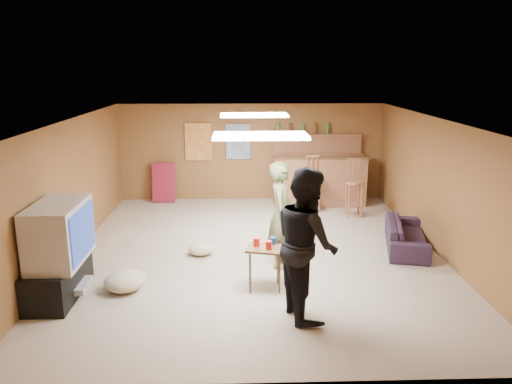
{
  "coord_description": "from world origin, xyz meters",
  "views": [
    {
      "loc": [
        -0.27,
        -7.79,
        3.05
      ],
      "look_at": [
        0.0,
        0.2,
        1.0
      ],
      "focal_mm": 35.0,
      "sensor_mm": 36.0,
      "label": 1
    }
  ],
  "objects_px": {
    "person_black": "(306,243)",
    "sofa": "(407,235)",
    "bar_counter": "(319,180)",
    "person_olive": "(281,215)",
    "tray_table": "(264,268)",
    "tv_body": "(59,233)"
  },
  "relations": [
    {
      "from": "bar_counter",
      "to": "person_black",
      "type": "height_order",
      "value": "person_black"
    },
    {
      "from": "bar_counter",
      "to": "person_black",
      "type": "xyz_separation_m",
      "value": [
        -0.96,
        -5.04,
        0.39
      ]
    },
    {
      "from": "person_black",
      "to": "sofa",
      "type": "distance_m",
      "value": 3.11
    },
    {
      "from": "person_olive",
      "to": "tray_table",
      "type": "bearing_deg",
      "value": 170.63
    },
    {
      "from": "bar_counter",
      "to": "sofa",
      "type": "height_order",
      "value": "bar_counter"
    },
    {
      "from": "person_black",
      "to": "bar_counter",
      "type": "bearing_deg",
      "value": -23.17
    },
    {
      "from": "person_olive",
      "to": "tray_table",
      "type": "relative_size",
      "value": 2.69
    },
    {
      "from": "sofa",
      "to": "tray_table",
      "type": "distance_m",
      "value": 2.93
    },
    {
      "from": "bar_counter",
      "to": "tv_body",
      "type": "bearing_deg",
      "value": -133.0
    },
    {
      "from": "bar_counter",
      "to": "person_black",
      "type": "bearing_deg",
      "value": -100.8
    },
    {
      "from": "person_black",
      "to": "sofa",
      "type": "bearing_deg",
      "value": -54.39
    },
    {
      "from": "sofa",
      "to": "tray_table",
      "type": "relative_size",
      "value": 2.66
    },
    {
      "from": "bar_counter",
      "to": "tray_table",
      "type": "bearing_deg",
      "value": -108.42
    },
    {
      "from": "sofa",
      "to": "bar_counter",
      "type": "bearing_deg",
      "value": 34.35
    },
    {
      "from": "bar_counter",
      "to": "person_olive",
      "type": "xyz_separation_m",
      "value": [
        -1.13,
        -3.47,
        0.27
      ]
    },
    {
      "from": "tv_body",
      "to": "person_olive",
      "type": "height_order",
      "value": "person_olive"
    },
    {
      "from": "bar_counter",
      "to": "person_black",
      "type": "distance_m",
      "value": 5.15
    },
    {
      "from": "person_black",
      "to": "tray_table",
      "type": "bearing_deg",
      "value": 20.65
    },
    {
      "from": "bar_counter",
      "to": "tray_table",
      "type": "xyz_separation_m",
      "value": [
        -1.44,
        -4.31,
        -0.24
      ]
    },
    {
      "from": "person_olive",
      "to": "person_black",
      "type": "xyz_separation_m",
      "value": [
        0.17,
        -1.57,
        0.12
      ]
    },
    {
      "from": "tv_body",
      "to": "bar_counter",
      "type": "height_order",
      "value": "tv_body"
    },
    {
      "from": "person_olive",
      "to": "person_black",
      "type": "bearing_deg",
      "value": -163.5
    }
  ]
}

